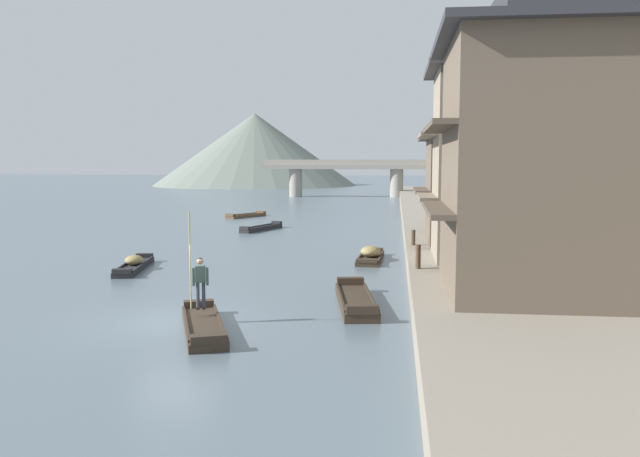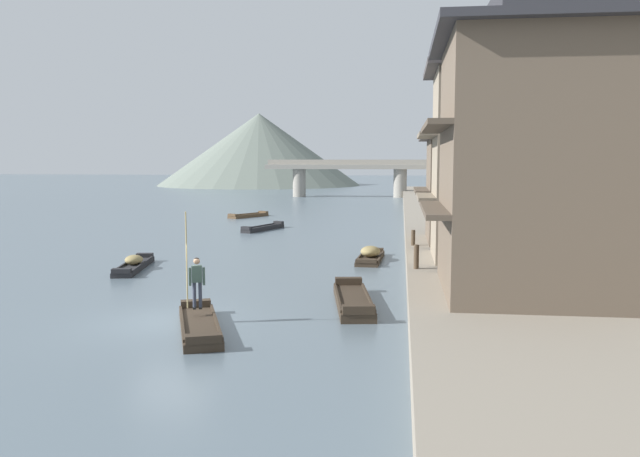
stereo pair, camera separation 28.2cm
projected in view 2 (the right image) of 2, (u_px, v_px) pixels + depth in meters
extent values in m
plane|color=slate|center=(172.00, 321.00, 20.37)|extent=(400.00, 400.00, 0.00)
cube|color=gray|center=(526.00, 223.00, 47.88)|extent=(18.00, 110.00, 0.90)
cube|color=#33281E|center=(199.00, 327.00, 19.22)|extent=(2.65, 4.72, 0.25)
cube|color=#33281E|center=(204.00, 338.00, 17.09)|extent=(1.03, 0.68, 0.22)
cube|color=#33281E|center=(196.00, 303.00, 21.29)|extent=(1.03, 0.68, 0.22)
cube|color=#33281E|center=(216.00, 320.00, 19.32)|extent=(1.54, 3.90, 0.08)
cube|color=#33281E|center=(182.00, 322.00, 19.08)|extent=(1.54, 3.90, 0.08)
cube|color=black|center=(200.00, 308.00, 20.06)|extent=(0.16, 0.24, 0.05)
cylinder|color=#333847|center=(200.00, 294.00, 20.06)|extent=(0.11, 0.11, 0.78)
cube|color=black|center=(195.00, 308.00, 20.03)|extent=(0.16, 0.24, 0.05)
cylinder|color=#333847|center=(194.00, 295.00, 20.02)|extent=(0.11, 0.11, 0.78)
cube|color=#384C42|center=(197.00, 274.00, 19.97)|extent=(0.37, 0.29, 0.52)
cylinder|color=#384C42|center=(204.00, 276.00, 19.96)|extent=(0.08, 0.08, 0.56)
cylinder|color=#384C42|center=(190.00, 277.00, 19.88)|extent=(0.08, 0.08, 0.56)
sphere|color=#A37A5B|center=(197.00, 261.00, 19.93)|extent=(0.20, 0.20, 0.20)
sphere|color=black|center=(197.00, 260.00, 19.94)|extent=(0.18, 0.18, 0.18)
cylinder|color=tan|center=(187.00, 260.00, 19.77)|extent=(0.04, 0.04, 3.00)
cube|color=#232326|center=(263.00, 228.00, 46.90)|extent=(2.34, 4.72, 0.25)
cube|color=#232326|center=(246.00, 228.00, 44.91)|extent=(0.80, 0.58, 0.22)
cube|color=#232326|center=(279.00, 223.00, 48.84)|extent=(0.80, 0.58, 0.22)
cube|color=#232326|center=(267.00, 226.00, 46.72)|extent=(1.49, 4.01, 0.08)
cube|color=#232326|center=(259.00, 226.00, 47.05)|extent=(1.49, 4.01, 0.08)
cube|color=brown|center=(248.00, 216.00, 57.70)|extent=(3.03, 4.15, 0.22)
cube|color=brown|center=(233.00, 215.00, 56.15)|extent=(0.99, 0.79, 0.20)
cube|color=brown|center=(263.00, 212.00, 59.22)|extent=(0.99, 0.79, 0.20)
cube|color=brown|center=(252.00, 214.00, 57.40)|extent=(1.95, 3.23, 0.08)
cube|color=brown|center=(245.00, 214.00, 57.98)|extent=(1.95, 3.23, 0.08)
cube|color=#33281E|center=(353.00, 302.00, 22.49)|extent=(1.87, 5.17, 0.30)
cube|color=#33281E|center=(348.00, 281.00, 24.82)|extent=(1.06, 0.51, 0.27)
cube|color=#33281E|center=(359.00, 309.00, 20.09)|extent=(1.06, 0.51, 0.27)
cube|color=#33281E|center=(338.00, 296.00, 22.45)|extent=(0.75, 4.52, 0.08)
cube|color=#33281E|center=(368.00, 296.00, 22.48)|extent=(0.75, 4.52, 0.08)
cube|color=#232326|center=(134.00, 267.00, 30.12)|extent=(1.75, 5.00, 0.22)
cube|color=#232326|center=(121.00, 271.00, 27.81)|extent=(0.86, 0.50, 0.20)
cube|color=#232326|center=(145.00, 255.00, 32.40)|extent=(0.86, 0.50, 0.20)
cube|color=#232326|center=(143.00, 264.00, 30.13)|extent=(0.86, 4.36, 0.08)
cube|color=#232326|center=(125.00, 264.00, 30.09)|extent=(0.86, 4.36, 0.08)
ellipsoid|color=olive|center=(134.00, 260.00, 30.09)|extent=(1.00, 1.26, 0.44)
cube|color=#33281E|center=(370.00, 259.00, 32.67)|extent=(1.32, 4.34, 0.20)
cube|color=#33281E|center=(374.00, 250.00, 34.60)|extent=(1.01, 0.41, 0.18)
cube|color=#33281E|center=(366.00, 261.00, 30.70)|extent=(1.01, 0.41, 0.18)
cube|color=#33281E|center=(360.00, 256.00, 32.75)|extent=(0.27, 3.79, 0.08)
cube|color=#33281E|center=(380.00, 256.00, 32.57)|extent=(0.27, 3.79, 0.08)
ellipsoid|color=olive|center=(370.00, 251.00, 32.63)|extent=(1.06, 1.44, 0.55)
cube|color=brown|center=(535.00, 169.00, 20.04)|extent=(5.47, 6.36, 7.80)
cube|color=#4D4135|center=(433.00, 209.00, 20.56)|extent=(0.70, 6.36, 0.16)
cube|color=#4D4135|center=(435.00, 127.00, 20.29)|extent=(0.70, 6.36, 0.16)
cube|color=#2D2D33|center=(539.00, 36.00, 19.62)|extent=(6.37, 7.26, 0.24)
cube|color=#2D2D33|center=(540.00, 20.00, 19.57)|extent=(3.28, 7.26, 0.70)
cube|color=gray|center=(496.00, 166.00, 26.94)|extent=(5.09, 4.51, 7.80)
cube|color=#6E6151|center=(425.00, 197.00, 27.44)|extent=(0.70, 4.51, 0.16)
cube|color=#6E6151|center=(426.00, 135.00, 27.17)|extent=(0.70, 4.51, 0.16)
cube|color=#3D3838|center=(499.00, 68.00, 26.52)|extent=(5.99, 5.41, 0.24)
cube|color=#3D3838|center=(499.00, 57.00, 26.47)|extent=(3.06, 5.41, 0.70)
cube|color=brown|center=(474.00, 191.00, 33.03)|extent=(4.65, 5.37, 5.20)
cube|color=#4D4135|center=(421.00, 191.00, 33.37)|extent=(0.70, 5.37, 0.16)
cube|color=#3D3838|center=(475.00, 137.00, 32.75)|extent=(5.55, 6.27, 0.24)
cube|color=#3D3838|center=(476.00, 128.00, 32.70)|extent=(2.79, 6.27, 0.70)
cylinder|color=#473828|center=(416.00, 257.00, 24.79)|extent=(0.20, 0.20, 0.93)
cylinder|color=#473828|center=(413.00, 238.00, 31.63)|extent=(0.20, 0.20, 0.76)
cube|color=gray|center=(349.00, 167.00, 88.83)|extent=(23.29, 2.40, 0.60)
cylinder|color=gray|center=(299.00, 183.00, 89.93)|extent=(1.80, 1.80, 3.86)
cylinder|color=gray|center=(400.00, 183.00, 88.19)|extent=(1.80, 1.80, 3.86)
cube|color=gray|center=(350.00, 162.00, 89.74)|extent=(23.29, 0.30, 0.70)
cone|color=slate|center=(259.00, 149.00, 131.68)|extent=(41.29, 41.29, 14.55)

